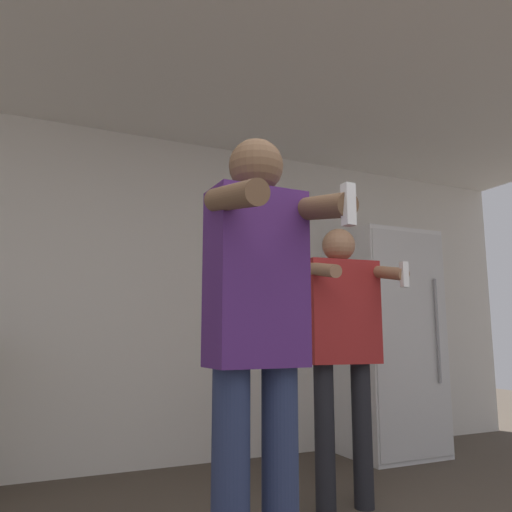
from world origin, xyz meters
TOP-DOWN VIEW (x-y plane):
  - wall_back at (0.00, 3.07)m, footprint 7.00×0.06m
  - ceiling_slab at (0.00, 1.52)m, footprint 7.00×3.56m
  - refrigerator at (1.79, 2.68)m, footprint 0.75×0.75m
  - person_woman_foreground at (-0.24, 0.85)m, footprint 0.42×0.47m
  - person_man_side at (0.70, 1.70)m, footprint 0.52×0.51m

SIDE VIEW (x-z plane):
  - refrigerator at x=1.79m, z-range 0.00..1.84m
  - person_woman_foreground at x=-0.24m, z-range 0.13..1.84m
  - person_man_side at x=0.70m, z-range 0.18..1.79m
  - wall_back at x=0.00m, z-range 0.00..2.55m
  - ceiling_slab at x=0.00m, z-range 2.55..2.60m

